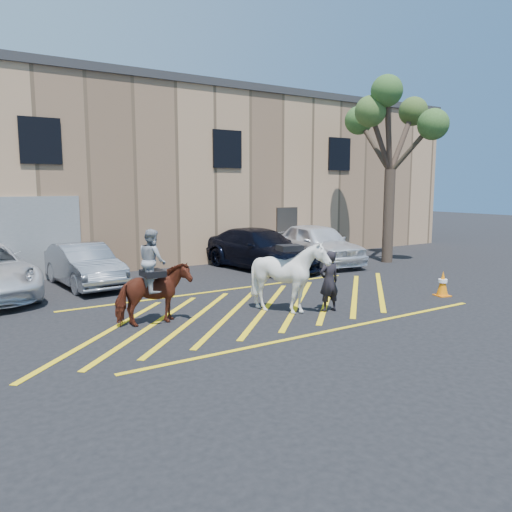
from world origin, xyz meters
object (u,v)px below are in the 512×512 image
mounted_bay (153,286)px  tree (392,121)px  car_blue_suv (260,249)px  handler (329,281)px  car_white_suv (317,244)px  traffic_cone (443,283)px  car_silver_sedan (84,265)px  saddled_white (289,276)px

mounted_bay → tree: (11.65, 3.70, 4.80)m
tree → car_blue_suv: bearing=165.5°
handler → car_white_suv: bearing=-122.2°
car_blue_suv → traffic_cone: (1.84, -6.77, -0.40)m
car_white_suv → traffic_cone: car_white_suv is taller
car_silver_sedan → car_white_suv: size_ratio=0.85×
handler → tree: 10.23m
handler → mounted_bay: size_ratio=0.70×
handler → saddled_white: bearing=-20.1°
car_blue_suv → tree: bearing=-21.6°
car_silver_sedan → traffic_cone: (8.29, -7.03, -0.31)m
car_silver_sedan → mounted_bay: 5.37m
handler → traffic_cone: handler is taller
car_silver_sedan → car_blue_suv: bearing=-7.1°
car_white_suv → handler: 7.78m
car_blue_suv → car_white_suv: 2.66m
mounted_bay → tree: tree is taller
car_silver_sedan → handler: (4.36, -6.60, 0.10)m
car_white_suv → handler: car_white_suv is taller
car_blue_suv → traffic_cone: 7.02m
mounted_bay → car_blue_suv: bearing=39.2°
car_white_suv → handler: (-4.75, -6.16, -0.05)m
tree → handler: bearing=-146.6°
car_blue_suv → handler: bearing=-115.4°
tree → mounted_bay: bearing=-162.4°
saddled_white → car_silver_sedan: bearing=119.2°
mounted_bay → car_silver_sedan: bearing=92.1°
car_white_suv → traffic_cone: bearing=-90.0°
traffic_cone → mounted_bay: bearing=168.3°
car_white_suv → mounted_bay: mounted_bay is taller
car_silver_sedan → mounted_bay: mounted_bay is taller
mounted_bay → tree: bearing=17.6°
car_silver_sedan → car_white_suv: bearing=-7.5°
handler → traffic_cone: bearing=179.2°
traffic_cone → saddled_white: bearing=169.8°
handler → tree: (7.48, 4.94, 4.92)m
mounted_bay → saddled_white: mounted_bay is taller
car_blue_suv → handler: size_ratio=3.41×
car_white_suv → saddled_white: bearing=-127.6°
car_blue_suv → handler: handler is taller
car_blue_suv → car_white_suv: size_ratio=1.09×
handler → tree: bearing=-141.1°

